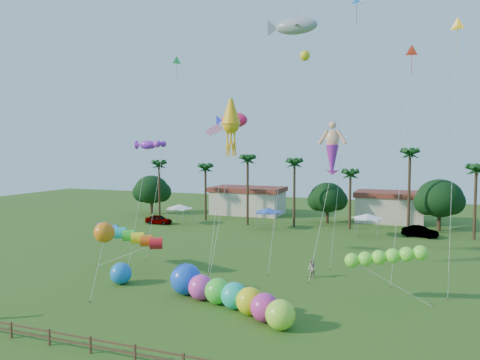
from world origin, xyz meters
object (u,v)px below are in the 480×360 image
(car_a, at_px, (159,219))
(blue_ball, at_px, (121,273))
(spectator_b, at_px, (312,269))
(car_b, at_px, (420,232))
(caterpillar_inflatable, at_px, (225,293))

(car_a, relative_size, blue_ball, 2.23)
(car_a, bearing_deg, blue_ball, -155.73)
(blue_ball, bearing_deg, car_a, 115.25)
(spectator_b, xyz_separation_m, blue_ball, (-14.96, -7.88, 0.09))
(blue_ball, bearing_deg, car_b, 53.03)
(car_b, distance_m, blue_ball, 39.98)
(spectator_b, distance_m, blue_ball, 16.91)
(spectator_b, bearing_deg, caterpillar_inflatable, -71.09)
(car_a, bearing_deg, car_b, -86.04)
(caterpillar_inflatable, relative_size, blue_ball, 6.31)
(spectator_b, relative_size, caterpillar_inflatable, 0.14)
(spectator_b, height_order, caterpillar_inflatable, caterpillar_inflatable)
(car_b, xyz_separation_m, caterpillar_inflatable, (-13.37, -34.16, 0.31))
(car_a, relative_size, caterpillar_inflatable, 0.35)
(car_a, distance_m, blue_ball, 31.73)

